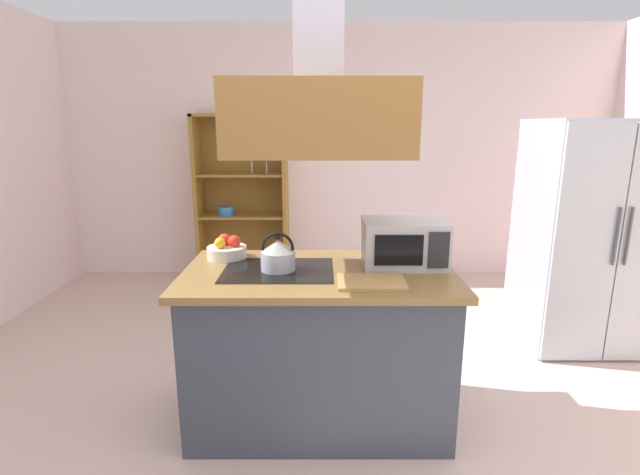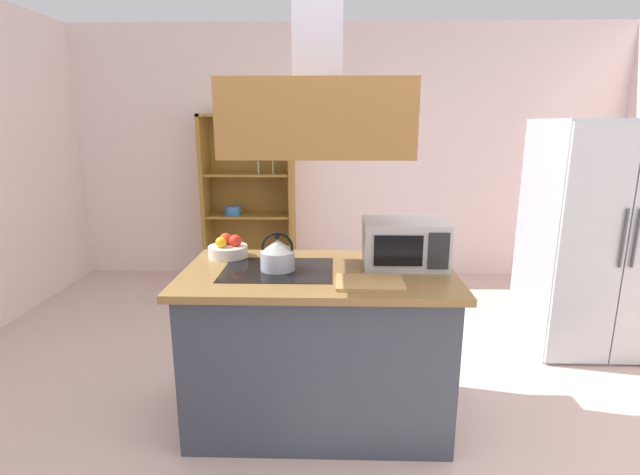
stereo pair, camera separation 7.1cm
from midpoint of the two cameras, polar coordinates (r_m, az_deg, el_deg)
The scene contains 10 objects.
ground_plane at distance 2.84m, azimuth 3.89°, elevation -22.77°, with size 7.80×7.80×0.00m, color beige.
wall_back at distance 5.29m, azimuth 2.03°, elevation 10.02°, with size 6.00×0.12×2.70m, color silver.
kitchen_island at distance 2.77m, azimuth -0.77°, elevation -12.83°, with size 1.48×0.84×0.90m.
range_hood at distance 2.48m, azimuth -0.87°, elevation 16.38°, with size 0.90×0.70×1.18m.
refrigerator at distance 4.10m, azimuth 29.38°, elevation 0.21°, with size 0.90×0.78×1.72m.
dish_cabinet at distance 5.21m, azimuth -9.48°, elevation 3.55°, with size 0.96×0.40×1.77m.
kettle at distance 2.58m, azimuth -5.75°, elevation -2.06°, with size 0.19×0.19×0.21m.
cutting_board at distance 2.39m, azimuth 5.50°, elevation -5.40°, with size 0.34×0.24×0.02m, color tan.
microwave at distance 2.70m, azimuth 9.46°, elevation -0.59°, with size 0.46×0.35×0.26m.
fruit_bowl at distance 2.88m, azimuth -11.73°, elevation -1.44°, with size 0.23×0.23×0.14m.
Camera 1 is at (-0.21, -2.28, 1.69)m, focal length 26.54 mm.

